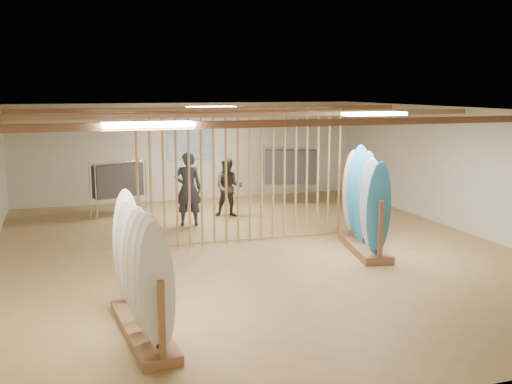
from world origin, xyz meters
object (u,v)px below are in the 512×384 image
object	(u,v)px
shopper_a	(188,184)
clothing_rack_a	(118,181)
rack_right	(365,217)
clothing_rack_b	(291,167)
rack_left	(142,291)
shopper_b	(229,183)

from	to	relation	value
shopper_a	clothing_rack_a	bearing A→B (deg)	-32.83
rack_right	clothing_rack_b	xyz separation A→B (m)	(0.37, 4.93, 0.39)
rack_left	shopper_b	xyz separation A→B (m)	(3.09, 6.77, 0.24)
rack_left	rack_right	bearing A→B (deg)	25.65
rack_left	shopper_b	bearing A→B (deg)	60.88
clothing_rack_b	shopper_b	bearing A→B (deg)	-133.51
clothing_rack_b	rack_right	bearing A→B (deg)	-72.51
rack_left	clothing_rack_b	xyz separation A→B (m)	(5.15, 7.72, 0.46)
shopper_a	shopper_b	distance (m)	1.35
rack_left	shopper_b	world-z (taller)	rack_left
clothing_rack_a	clothing_rack_b	bearing A→B (deg)	-17.71
clothing_rack_a	shopper_b	xyz separation A→B (m)	(2.65, -0.80, -0.09)
rack_left	clothing_rack_a	distance (m)	7.59
clothing_rack_b	shopper_b	distance (m)	2.28
rack_right	shopper_b	xyz separation A→B (m)	(-1.69, 3.99, 0.17)
rack_left	clothing_rack_b	size ratio (longest dim) A/B	1.35
shopper_a	rack_right	bearing A→B (deg)	142.13
rack_left	rack_right	size ratio (longest dim) A/B	1.03
clothing_rack_a	shopper_a	size ratio (longest dim) A/B	0.72
clothing_rack_a	shopper_b	world-z (taller)	shopper_b
rack_right	clothing_rack_a	size ratio (longest dim) A/B	1.51
clothing_rack_a	shopper_b	size ratio (longest dim) A/B	0.85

